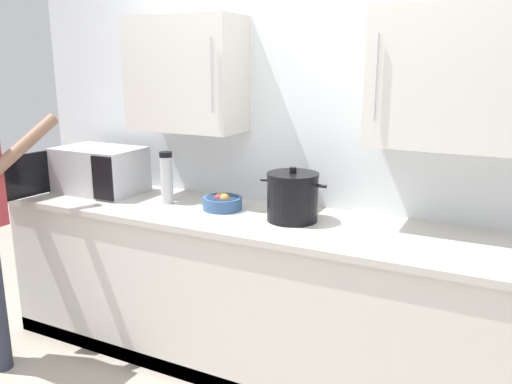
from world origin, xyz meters
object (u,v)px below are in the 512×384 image
Objects in this scene: thermos_flask at (167,177)px; fruit_bowl at (222,202)px; stock_pot at (293,197)px; microwave_oven at (95,170)px.

thermos_flask is 0.38m from fruit_bowl.
stock_pot is 1.20× the size of thermos_flask.
microwave_oven is 0.58m from thermos_flask.
microwave_oven reaches higher than stock_pot.
thermos_flask reaches higher than microwave_oven.
thermos_flask reaches higher than stock_pot.
stock_pot is at bearing -0.30° from microwave_oven.
microwave_oven is 2.43× the size of thermos_flask.
stock_pot is (1.37, -0.01, -0.01)m from microwave_oven.
thermos_flask reaches higher than fruit_bowl.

